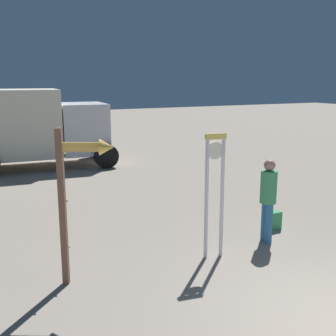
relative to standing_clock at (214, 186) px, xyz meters
name	(u,v)px	position (x,y,z in m)	size (l,w,h in m)	color
standing_clock	(214,186)	(0.00, 0.00, 0.00)	(0.40, 0.14, 2.33)	silver
arrow_sign	(78,183)	(-2.49, 0.04, 0.32)	(0.87, 0.58, 2.55)	brown
person_near_clock	(268,197)	(1.36, 0.12, -0.41)	(0.33, 0.33, 1.72)	#2D6696
backpack	(274,220)	(2.01, 0.65, -1.18)	(0.30, 0.22, 0.40)	#3C9059
box_truck_near	(22,126)	(-1.99, 9.92, 0.21)	(6.21, 2.94, 2.90)	beige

